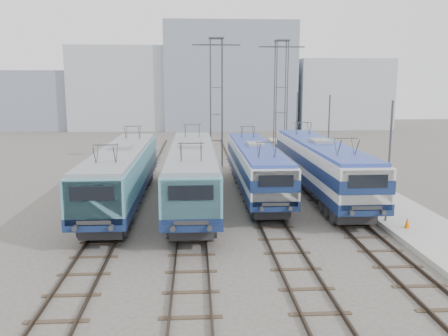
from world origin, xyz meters
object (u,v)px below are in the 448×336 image
Objects in this scene: catenary_tower_west at (216,97)px; safety_cone at (407,223)px; mast_mid at (328,139)px; locomotive_far_right at (321,163)px; catenary_tower_east at (281,96)px; mast_front at (389,165)px; mast_rear at (297,126)px; locomotive_far_left at (122,171)px; locomotive_center_left at (192,170)px; locomotive_center_right at (256,164)px.

catenary_tower_west is 24.07m from safety_cone.
catenary_tower_west is at bearing 137.07° from mast_mid.
locomotive_far_right is 1.56× the size of catenary_tower_east.
mast_mid is (0.00, 12.00, 0.00)m from mast_front.
mast_rear is at bearing 90.00° from mast_front.
mast_rear is at bearing 50.54° from locomotive_far_left.
locomotive_far_left is 4.50m from locomotive_center_left.
safety_cone is (6.94, -9.38, -1.62)m from locomotive_center_right.
mast_front is 3.28m from safety_cone.
catenary_tower_west is 1.71× the size of mast_rear.
catenary_tower_west is at bearing 117.91° from locomotive_far_right.
mast_mid is (8.60, -8.00, -3.14)m from catenary_tower_west.
locomotive_far_left is at bearing 160.78° from mast_front.
mast_front is (6.35, -7.96, 1.28)m from locomotive_center_right.
locomotive_center_right reaches higher than safety_cone.
catenary_tower_west and catenary_tower_east have the same top height.
locomotive_far_right is 5.21m from mast_mid.
locomotive_far_right reaches higher than safety_cone.
catenary_tower_east is 1.71× the size of mast_mid.
catenary_tower_east is 19.82× the size of safety_cone.
catenary_tower_east is 1.71× the size of mast_rear.
mast_mid reaches higher than locomotive_center_left.
catenary_tower_west reaches higher than locomotive_center_right.
locomotive_center_right is at bearing -79.41° from catenary_tower_west.
safety_cone is at bearing -88.67° from mast_rear.
catenary_tower_east is at bearing 95.45° from mast_front.
mast_front is at bearing -84.55° from catenary_tower_east.
safety_cone is (0.59, -1.42, -2.90)m from mast_front.
locomotive_center_left is 2.70× the size of mast_rear.
safety_cone is (15.94, -6.77, -1.70)m from locomotive_far_left.
locomotive_center_left is at bearing -98.62° from catenary_tower_west.
mast_rear is (0.00, 12.00, 0.00)m from mast_mid.
mast_mid is at bearing 23.42° from locomotive_far_left.
mast_rear is (15.35, 18.65, 1.20)m from locomotive_far_left.
locomotive_center_right is 2.48× the size of mast_front.
locomotive_center_right is at bearing -147.55° from mast_mid.
locomotive_center_right is (9.00, 2.61, -0.08)m from locomotive_far_left.
mast_front reaches higher than locomotive_center_right.
catenary_tower_west reaches higher than safety_cone.
mast_front is 24.00m from mast_rear.
locomotive_center_left reaches higher than locomotive_far_right.
locomotive_far_right reaches higher than locomotive_far_left.
mast_front is at bearing -75.70° from locomotive_far_right.
locomotive_center_left is at bearing -147.76° from mast_mid.
locomotive_center_left is at bearing -2.47° from locomotive_far_left.
locomotive_far_left is 17.40m from safety_cone.
catenary_tower_east reaches higher than mast_mid.
mast_rear reaches higher than locomotive_far_left.
safety_cone is at bearing -87.48° from mast_mid.
locomotive_center_right is 13.02m from catenary_tower_west.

